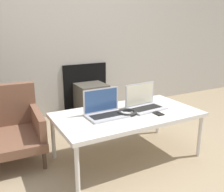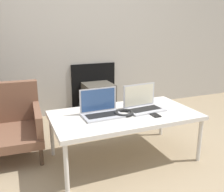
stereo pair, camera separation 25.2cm
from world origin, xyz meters
name	(u,v)px [view 2 (the right image)]	position (x,y,z in m)	size (l,w,h in m)	color
ground_plane	(143,179)	(0.00, 0.00, 0.00)	(14.00, 14.00, 0.00)	#998466
wall_back	(78,21)	(0.00, 1.88, 1.29)	(7.00, 0.08, 2.60)	#ADA89E
table	(124,117)	(0.00, 0.38, 0.42)	(1.32, 0.71, 0.45)	silver
laptop_left	(101,110)	(-0.22, 0.42, 0.50)	(0.35, 0.23, 0.24)	#B2B2B7
laptop_right	(143,104)	(0.21, 0.42, 0.50)	(0.37, 0.25, 0.24)	#B2B2B7
headphones	(124,113)	(-0.02, 0.35, 0.47)	(0.18, 0.18, 0.03)	black
phone	(154,114)	(0.23, 0.24, 0.45)	(0.06, 0.15, 0.01)	black
tv	(99,99)	(0.19, 1.63, 0.22)	(0.40, 0.40, 0.45)	#4C473D
armchair	(5,121)	(-1.03, 0.93, 0.33)	(0.71, 0.71, 0.68)	brown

